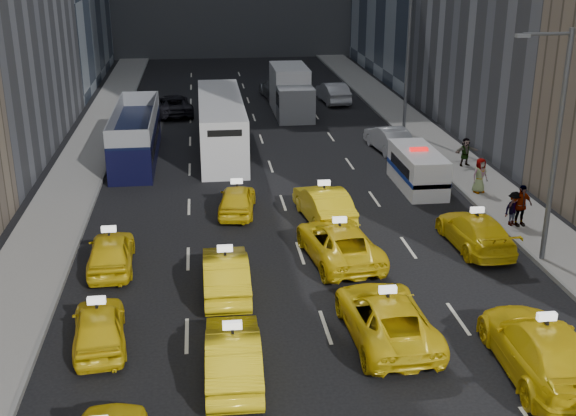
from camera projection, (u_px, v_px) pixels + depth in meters
name	position (u px, v px, depth m)	size (l,w,h in m)	color
sidewalk_west	(75.00, 178.00, 38.16)	(3.00, 90.00, 0.15)	gray
sidewalk_east	(458.00, 164.00, 40.56)	(3.00, 90.00, 0.15)	gray
curb_west	(103.00, 176.00, 38.32)	(0.15, 90.00, 0.18)	slate
curb_east	(433.00, 164.00, 40.39)	(0.15, 90.00, 0.18)	slate
streetlight_near	(554.00, 141.00, 26.63)	(2.15, 0.22, 9.00)	#595B60
streetlight_far	(406.00, 58.00, 45.23)	(2.15, 0.22, 9.00)	#595B60
taxi_8	(99.00, 326.00, 22.28)	(1.59, 3.95, 1.35)	yellow
taxi_9	(233.00, 355.00, 20.63)	(1.56, 4.47, 1.47)	yellow
taxi_10	(386.00, 317.00, 22.70)	(2.45, 5.31, 1.48)	yellow
taxi_11	(542.00, 349.00, 20.74)	(2.34, 5.75, 1.67)	yellow
taxi_12	(111.00, 252.00, 27.52)	(1.68, 4.18, 1.43)	yellow
taxi_13	(226.00, 273.00, 25.64)	(1.59, 4.55, 1.50)	yellow
taxi_14	(339.00, 242.00, 28.29)	(2.46, 5.33, 1.48)	yellow
taxi_15	(475.00, 231.00, 29.47)	(1.98, 4.88, 1.42)	yellow
taxi_16	(237.00, 200.00, 33.17)	(1.59, 3.95, 1.34)	yellow
taxi_17	(324.00, 204.00, 32.24)	(1.67, 4.80, 1.58)	yellow
nypd_van	(417.00, 170.00, 36.55)	(2.11, 4.98, 2.11)	white
double_decker	(136.00, 135.00, 41.20)	(2.46, 10.07, 2.92)	black
city_bus	(221.00, 125.00, 42.96)	(4.07, 12.43, 3.15)	silver
box_truck	(291.00, 91.00, 52.07)	(2.93, 7.40, 3.32)	silver
misc_car_0	(389.00, 138.00, 43.11)	(1.59, 4.57, 1.51)	#B9BBC2
misc_car_1	(173.00, 105.00, 52.07)	(2.42, 5.24, 1.46)	black
misc_car_2	(278.00, 88.00, 57.38)	(2.30, 5.67, 1.64)	slate
misc_car_3	(221.00, 92.00, 56.09)	(1.82, 4.53, 1.54)	black
misc_car_4	(333.00, 93.00, 55.92)	(1.69, 4.84, 1.60)	#A8AAB0
pedestrian_2	(514.00, 209.00, 31.35)	(0.99, 0.41, 1.54)	gray
pedestrian_3	(521.00, 205.00, 31.27)	(1.09, 0.50, 1.86)	gray
pedestrian_4	(480.00, 175.00, 35.45)	(0.85, 0.46, 1.74)	gray
pedestrian_5	(465.00, 152.00, 39.72)	(1.45, 0.42, 1.57)	gray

